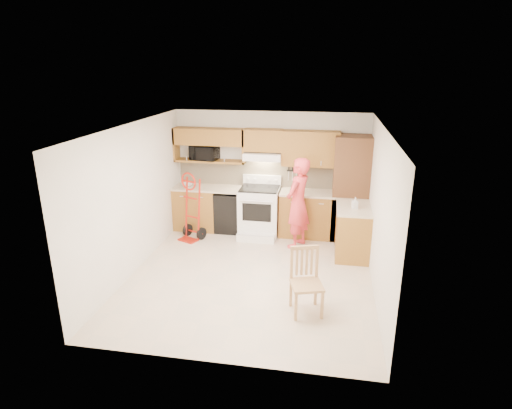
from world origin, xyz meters
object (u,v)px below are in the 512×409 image
(range, at_px, (259,208))
(dining_chair, at_px, (307,282))
(person, at_px, (298,203))
(microwave, at_px, (204,152))
(hand_truck, at_px, (190,210))

(range, height_order, dining_chair, range)
(dining_chair, bearing_deg, person, 81.60)
(microwave, bearing_deg, person, -12.01)
(person, height_order, dining_chair, person)
(hand_truck, height_order, dining_chair, hand_truck)
(range, bearing_deg, microwave, 167.11)
(range, distance_m, dining_chair, 3.01)
(person, bearing_deg, range, -95.97)
(microwave, height_order, range, microwave)
(person, xyz_separation_m, dining_chair, (0.32, -2.32, -0.40))
(hand_truck, distance_m, dining_chair, 3.37)
(microwave, height_order, hand_truck, microwave)
(range, xyz_separation_m, dining_chair, (1.15, -2.78, -0.11))
(microwave, xyz_separation_m, person, (2.03, -0.74, -0.76))
(microwave, height_order, dining_chair, microwave)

